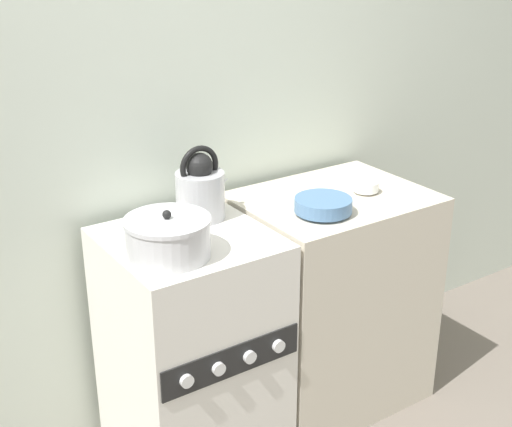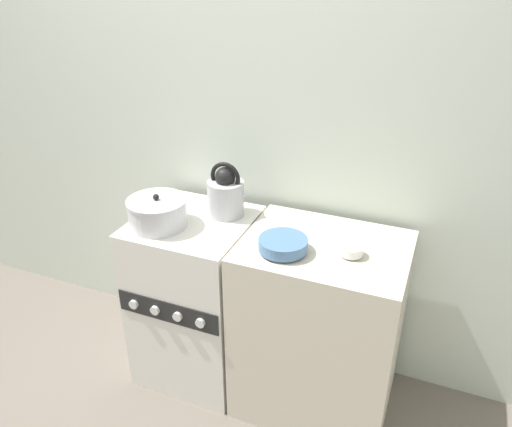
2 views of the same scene
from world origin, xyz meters
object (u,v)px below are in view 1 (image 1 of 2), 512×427
Objects in this scene: small_ceramic_bowl at (366,186)px; kettle at (200,189)px; stove at (192,350)px; enamel_bowl at (323,205)px; cooking_pot at (168,238)px.

kettle is at bearing 166.25° from small_ceramic_bowl.
stove is 0.58m from kettle.
enamel_bowl reaches higher than stove.
cooking_pot is 1.32× the size of enamel_bowl.
small_ceramic_bowl is at bearing -13.75° from kettle.
small_ceramic_bowl is (0.88, 0.06, -0.03)m from cooking_pot.
stove is 0.70m from enamel_bowl.
kettle is (0.12, 0.12, 0.55)m from stove.
cooking_pot reaches higher than enamel_bowl.
cooking_pot is at bearing -141.20° from stove.
kettle is 0.44m from enamel_bowl.
kettle reaches higher than small_ceramic_bowl.
enamel_bowl is at bearing -164.74° from small_ceramic_bowl.
small_ceramic_bowl reaches higher than stove.
stove is at bearing 38.80° from cooking_pot.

